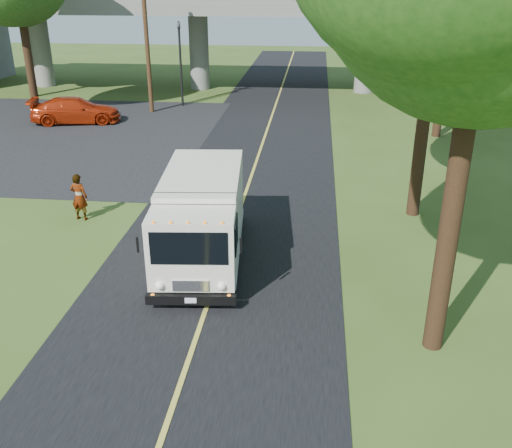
# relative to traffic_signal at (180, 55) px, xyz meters

# --- Properties ---
(ground) EXTENTS (120.00, 120.00, 0.00)m
(ground) POSITION_rel_traffic_signal_xyz_m (6.00, -26.00, -3.20)
(ground) COLOR #3A4D1B
(ground) RESTS_ON ground
(road) EXTENTS (7.00, 90.00, 0.02)m
(road) POSITION_rel_traffic_signal_xyz_m (6.00, -16.00, -3.19)
(road) COLOR black
(road) RESTS_ON ground
(parking_lot) EXTENTS (16.00, 18.00, 0.01)m
(parking_lot) POSITION_rel_traffic_signal_xyz_m (-5.00, -8.00, -3.19)
(parking_lot) COLOR black
(parking_lot) RESTS_ON ground
(lane_line) EXTENTS (0.12, 90.00, 0.01)m
(lane_line) POSITION_rel_traffic_signal_xyz_m (6.00, -16.00, -3.17)
(lane_line) COLOR gold
(lane_line) RESTS_ON road
(overpass) EXTENTS (54.00, 10.00, 7.30)m
(overpass) POSITION_rel_traffic_signal_xyz_m (6.00, 6.00, 1.36)
(overpass) COLOR slate
(overpass) RESTS_ON ground
(traffic_signal) EXTENTS (0.18, 0.22, 5.20)m
(traffic_signal) POSITION_rel_traffic_signal_xyz_m (0.00, 0.00, 0.00)
(traffic_signal) COLOR black
(traffic_signal) RESTS_ON ground
(utility_pole) EXTENTS (1.60, 0.26, 9.00)m
(utility_pole) POSITION_rel_traffic_signal_xyz_m (-1.50, -2.00, 1.40)
(utility_pole) COLOR #472D19
(utility_pole) RESTS_ON ground
(step_van) EXTENTS (2.78, 6.31, 2.58)m
(step_van) POSITION_rel_traffic_signal_xyz_m (5.39, -21.18, -1.80)
(step_van) COLOR silver
(step_van) RESTS_ON ground
(red_sedan) EXTENTS (5.30, 3.04, 1.44)m
(red_sedan) POSITION_rel_traffic_signal_xyz_m (-5.05, -5.13, -2.48)
(red_sedan) COLOR #A4240A
(red_sedan) RESTS_ON ground
(pedestrian) EXTENTS (0.66, 0.48, 1.67)m
(pedestrian) POSITION_rel_traffic_signal_xyz_m (0.59, -18.69, -2.37)
(pedestrian) COLOR gray
(pedestrian) RESTS_ON ground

